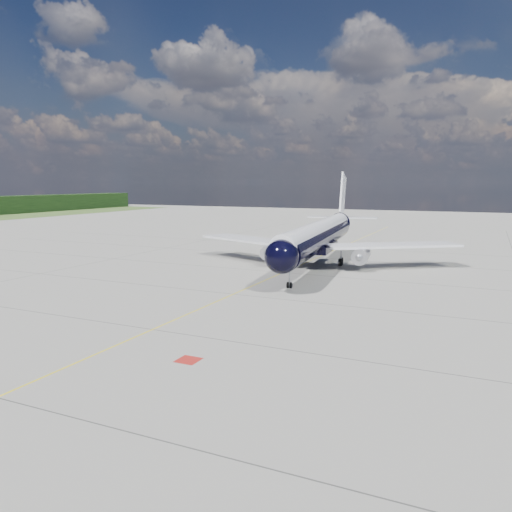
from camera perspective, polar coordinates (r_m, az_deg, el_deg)
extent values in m
plane|color=gray|center=(74.21, 4.55, -1.26)|extent=(320.00, 320.00, 0.00)
cube|color=yellow|center=(69.62, 3.12, -1.89)|extent=(0.16, 160.00, 0.01)
cube|color=maroon|center=(36.32, -7.74, -11.70)|extent=(1.60, 1.60, 0.01)
cylinder|color=black|center=(75.06, 7.10, 2.11)|extent=(8.30, 38.99, 3.88)
sphere|color=black|center=(55.33, 2.95, -0.07)|extent=(4.30, 4.30, 3.88)
cone|color=black|center=(98.56, 9.85, 3.90)|extent=(4.67, 7.55, 3.88)
cylinder|color=silver|center=(74.97, 7.12, 2.85)|extent=(7.68, 40.92, 3.03)
cube|color=black|center=(55.06, 2.90, 0.48)|extent=(2.57, 1.50, 0.56)
cube|color=silver|center=(79.39, -0.30, 1.85)|extent=(20.12, 11.91, 0.33)
cube|color=silver|center=(75.38, 15.34, 1.20)|extent=(19.04, 15.33, 0.33)
cube|color=black|center=(75.23, 7.08, 1.03)|extent=(5.43, 10.64, 1.02)
cylinder|color=#B7B7BF|center=(74.93, 1.78, 0.55)|extent=(2.81, 4.93, 2.29)
cylinder|color=#B7B7BF|center=(72.32, 11.92, 0.09)|extent=(2.81, 4.93, 2.29)
sphere|color=gray|center=(72.90, 1.30, 0.33)|extent=(1.24, 1.24, 1.12)
sphere|color=gray|center=(70.21, 11.72, -0.15)|extent=(1.24, 1.24, 1.12)
cube|color=silver|center=(75.02, 1.83, 1.15)|extent=(0.60, 3.27, 1.12)
cube|color=silver|center=(72.42, 11.95, 0.71)|extent=(0.60, 3.27, 1.12)
cube|color=silver|center=(97.79, 9.88, 6.92)|extent=(1.07, 6.47, 8.71)
cube|color=silver|center=(98.50, 9.86, 4.38)|extent=(13.56, 4.77, 0.22)
cylinder|color=gray|center=(59.25, 3.85, -2.47)|extent=(0.20, 0.20, 2.14)
cylinder|color=black|center=(59.48, 3.65, -3.33)|extent=(0.26, 0.73, 0.71)
cylinder|color=black|center=(59.38, 4.03, -3.35)|extent=(0.26, 0.73, 0.71)
cylinder|color=gray|center=(77.61, 4.92, 0.19)|extent=(0.29, 0.29, 1.94)
cylinder|color=gray|center=(76.38, 9.69, -0.04)|extent=(0.29, 0.29, 1.94)
cylinder|color=black|center=(77.19, 4.81, -0.47)|extent=(0.59, 1.17, 1.12)
cylinder|color=black|center=(78.27, 5.01, -0.35)|extent=(0.59, 1.17, 1.12)
cylinder|color=black|center=(75.95, 9.61, -0.70)|extent=(0.59, 1.17, 1.12)
cylinder|color=black|center=(77.05, 9.74, -0.58)|extent=(0.59, 1.17, 1.12)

